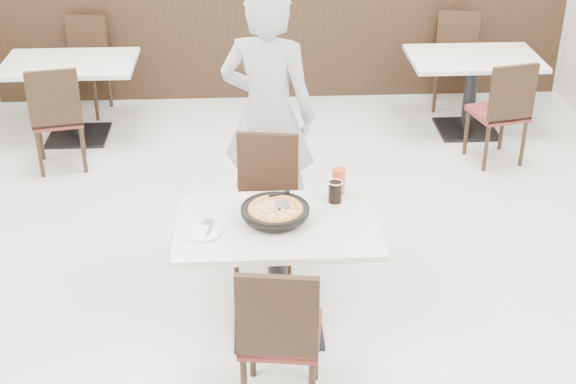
{
  "coord_description": "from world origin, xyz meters",
  "views": [
    {
      "loc": [
        -0.34,
        -4.55,
        3.14
      ],
      "look_at": [
        -0.12,
        -0.3,
        0.86
      ],
      "focal_mm": 50.0,
      "sensor_mm": 36.0,
      "label": 1
    }
  ],
  "objects_px": {
    "pizza": "(275,212)",
    "cola_glass": "(335,192)",
    "bg_table_left": "(74,100)",
    "pizza_pan": "(275,214)",
    "bg_table_right": "(470,94)",
    "chair_far": "(265,209)",
    "main_table": "(278,276)",
    "diner_person": "(268,115)",
    "bg_chair_right_near": "(498,110)",
    "bg_chair_left_near": "(57,116)",
    "red_cup": "(339,181)",
    "chair_near": "(281,331)",
    "bg_chair_right_far": "(456,63)",
    "side_plate": "(204,232)",
    "bg_chair_left_far": "(83,68)"
  },
  "relations": [
    {
      "from": "bg_chair_right_far",
      "to": "diner_person",
      "type": "bearing_deg",
      "value": 63.83
    },
    {
      "from": "bg_chair_left_near",
      "to": "chair_near",
      "type": "bearing_deg",
      "value": -71.26
    },
    {
      "from": "chair_far",
      "to": "pizza_pan",
      "type": "bearing_deg",
      "value": 102.74
    },
    {
      "from": "chair_near",
      "to": "pizza",
      "type": "bearing_deg",
      "value": 97.78
    },
    {
      "from": "side_plate",
      "to": "bg_chair_left_near",
      "type": "relative_size",
      "value": 0.2
    },
    {
      "from": "bg_chair_right_near",
      "to": "bg_table_right",
      "type": "bearing_deg",
      "value": 82.51
    },
    {
      "from": "bg_chair_left_near",
      "to": "bg_chair_left_far",
      "type": "bearing_deg",
      "value": 78.29
    },
    {
      "from": "chair_near",
      "to": "bg_table_right",
      "type": "bearing_deg",
      "value": 69.45
    },
    {
      "from": "main_table",
      "to": "diner_person",
      "type": "distance_m",
      "value": 1.31
    },
    {
      "from": "pizza_pan",
      "to": "red_cup",
      "type": "height_order",
      "value": "red_cup"
    },
    {
      "from": "chair_far",
      "to": "bg_chair_right_far",
      "type": "relative_size",
      "value": 1.0
    },
    {
      "from": "cola_glass",
      "to": "diner_person",
      "type": "height_order",
      "value": "diner_person"
    },
    {
      "from": "chair_far",
      "to": "cola_glass",
      "type": "xyz_separation_m",
      "value": [
        0.42,
        -0.41,
        0.34
      ]
    },
    {
      "from": "bg_chair_right_near",
      "to": "side_plate",
      "type": "bearing_deg",
      "value": -149.03
    },
    {
      "from": "pizza_pan",
      "to": "bg_table_right",
      "type": "relative_size",
      "value": 0.32
    },
    {
      "from": "side_plate",
      "to": "diner_person",
      "type": "relative_size",
      "value": 0.1
    },
    {
      "from": "pizza_pan",
      "to": "diner_person",
      "type": "xyz_separation_m",
      "value": [
        -0.0,
        1.16,
        0.15
      ]
    },
    {
      "from": "bg_chair_left_near",
      "to": "side_plate",
      "type": "bearing_deg",
      "value": -72.79
    },
    {
      "from": "red_cup",
      "to": "diner_person",
      "type": "xyz_separation_m",
      "value": [
        -0.42,
        0.82,
        0.11
      ]
    },
    {
      "from": "chair_near",
      "to": "bg_table_right",
      "type": "height_order",
      "value": "chair_near"
    },
    {
      "from": "pizza",
      "to": "cola_glass",
      "type": "height_order",
      "value": "cola_glass"
    },
    {
      "from": "cola_glass",
      "to": "bg_table_left",
      "type": "height_order",
      "value": "cola_glass"
    },
    {
      "from": "pizza",
      "to": "diner_person",
      "type": "relative_size",
      "value": 0.17
    },
    {
      "from": "main_table",
      "to": "pizza",
      "type": "relative_size",
      "value": 3.85
    },
    {
      "from": "red_cup",
      "to": "cola_glass",
      "type": "bearing_deg",
      "value": -105.48
    },
    {
      "from": "chair_near",
      "to": "pizza",
      "type": "xyz_separation_m",
      "value": [
        0.0,
        0.69,
        0.34
      ]
    },
    {
      "from": "bg_chair_right_far",
      "to": "bg_table_left",
      "type": "bearing_deg",
      "value": 22.0
    },
    {
      "from": "cola_glass",
      "to": "red_cup",
      "type": "height_order",
      "value": "red_cup"
    },
    {
      "from": "main_table",
      "to": "bg_chair_left_near",
      "type": "bearing_deg",
      "value": 126.93
    },
    {
      "from": "pizza_pan",
      "to": "red_cup",
      "type": "bearing_deg",
      "value": 39.31
    },
    {
      "from": "chair_near",
      "to": "bg_chair_right_far",
      "type": "bearing_deg",
      "value": 73.06
    },
    {
      "from": "chair_far",
      "to": "bg_chair_right_near",
      "type": "distance_m",
      "value": 2.65
    },
    {
      "from": "main_table",
      "to": "cola_glass",
      "type": "xyz_separation_m",
      "value": [
        0.37,
        0.24,
        0.44
      ]
    },
    {
      "from": "pizza_pan",
      "to": "bg_table_left",
      "type": "height_order",
      "value": "pizza_pan"
    },
    {
      "from": "main_table",
      "to": "bg_chair_right_far",
      "type": "height_order",
      "value": "bg_chair_right_far"
    },
    {
      "from": "chair_far",
      "to": "pizza_pan",
      "type": "height_order",
      "value": "chair_far"
    },
    {
      "from": "bg_chair_left_near",
      "to": "chair_far",
      "type": "bearing_deg",
      "value": -56.46
    },
    {
      "from": "bg_chair_left_far",
      "to": "bg_chair_right_near",
      "type": "distance_m",
      "value": 4.03
    },
    {
      "from": "diner_person",
      "to": "bg_chair_right_near",
      "type": "height_order",
      "value": "diner_person"
    },
    {
      "from": "chair_near",
      "to": "bg_chair_right_near",
      "type": "relative_size",
      "value": 1.0
    },
    {
      "from": "pizza",
      "to": "side_plate",
      "type": "bearing_deg",
      "value": -162.98
    },
    {
      "from": "bg_chair_right_near",
      "to": "bg_chair_right_far",
      "type": "height_order",
      "value": "same"
    },
    {
      "from": "diner_person",
      "to": "bg_table_right",
      "type": "xyz_separation_m",
      "value": [
        1.96,
        1.77,
        -0.56
      ]
    },
    {
      "from": "pizza",
      "to": "bg_chair_left_near",
      "type": "bearing_deg",
      "value": 127.07
    },
    {
      "from": "red_cup",
      "to": "chair_far",
      "type": "bearing_deg",
      "value": 147.73
    },
    {
      "from": "bg_table_right",
      "to": "diner_person",
      "type": "bearing_deg",
      "value": -138.0
    },
    {
      "from": "main_table",
      "to": "bg_chair_right_near",
      "type": "bearing_deg",
      "value": 48.78
    },
    {
      "from": "main_table",
      "to": "chair_far",
      "type": "height_order",
      "value": "chair_far"
    },
    {
      "from": "pizza_pan",
      "to": "bg_table_right",
      "type": "distance_m",
      "value": 3.55
    },
    {
      "from": "diner_person",
      "to": "bg_chair_left_far",
      "type": "distance_m",
      "value": 3.05
    }
  ]
}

